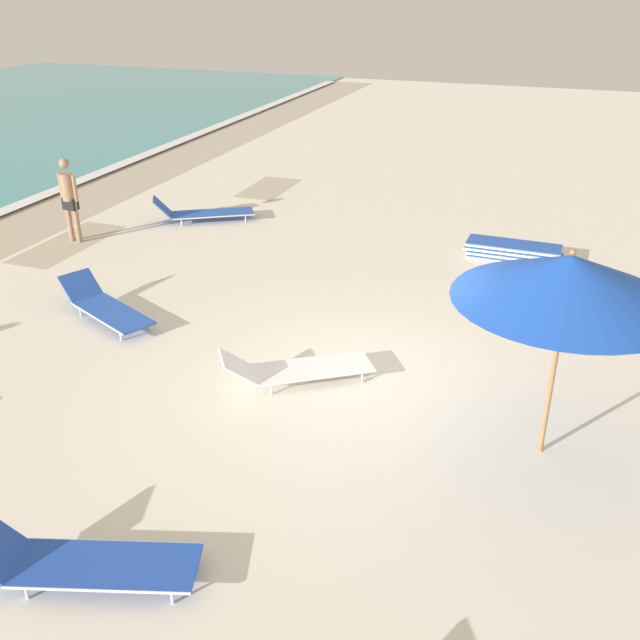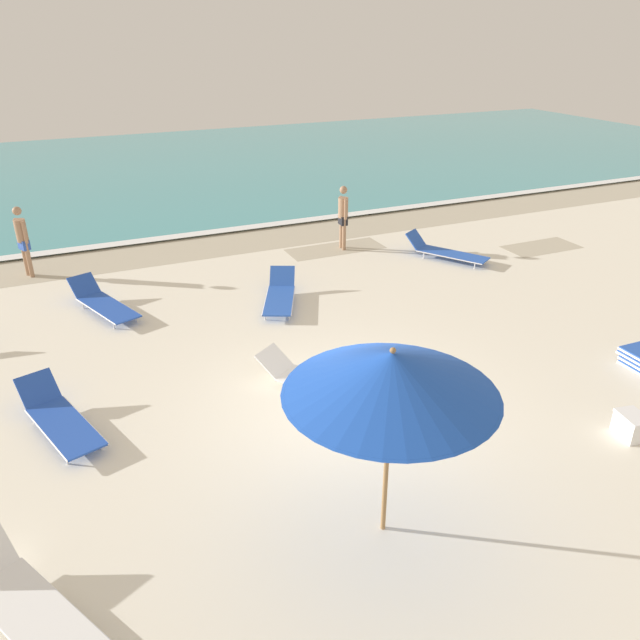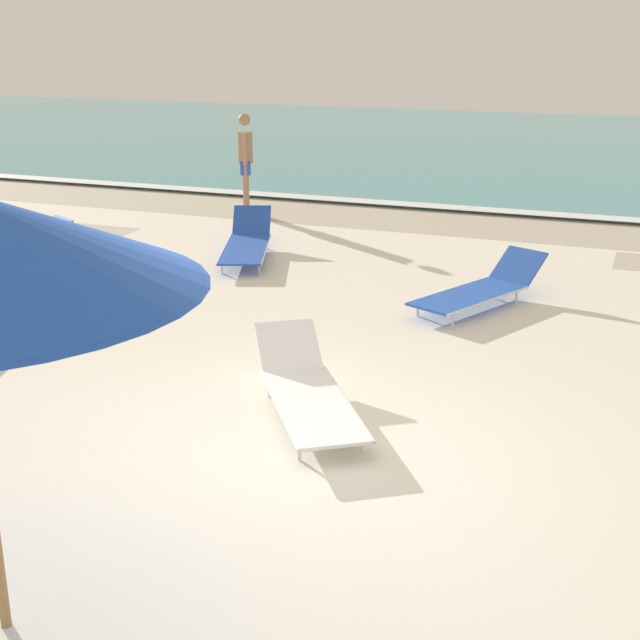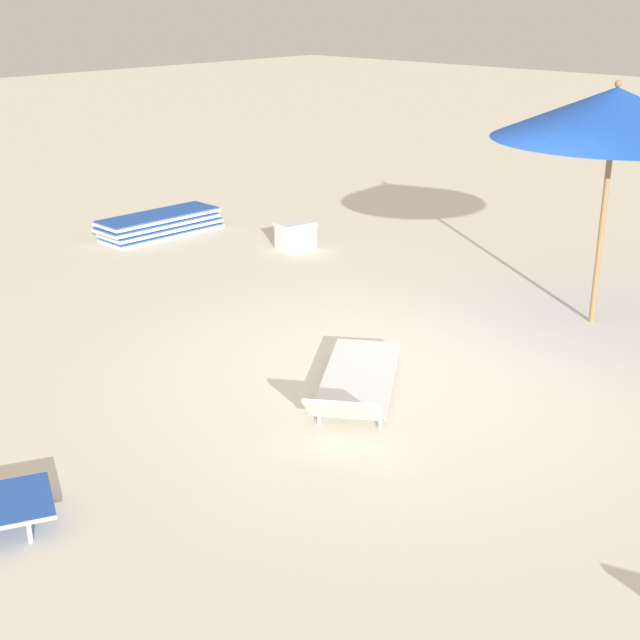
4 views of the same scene
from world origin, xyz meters
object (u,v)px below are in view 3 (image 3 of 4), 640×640
(sun_lounger_near_water_left, at_px, (307,390))
(sun_lounger_beside_umbrella, at_px, (480,289))
(beachgoer_wading_adult, at_px, (245,157))
(sun_lounger_mid_beach_pair_b, at_px, (247,243))

(sun_lounger_near_water_left, bearing_deg, sun_lounger_beside_umbrella, 43.51)
(sun_lounger_beside_umbrella, bearing_deg, sun_lounger_near_water_left, -77.20)
(sun_lounger_near_water_left, xyz_separation_m, beachgoer_wading_adult, (-4.30, 7.83, 0.79))
(sun_lounger_mid_beach_pair_b, distance_m, beachgoer_wading_adult, 3.40)
(sun_lounger_near_water_left, xyz_separation_m, sun_lounger_mid_beach_pair_b, (-2.88, 4.84, 0.00))
(sun_lounger_beside_umbrella, xyz_separation_m, sun_lounger_near_water_left, (-0.79, -3.68, -0.00))
(beachgoer_wading_adult, bearing_deg, sun_lounger_beside_umbrella, 26.20)
(sun_lounger_beside_umbrella, height_order, sun_lounger_mid_beach_pair_b, sun_lounger_mid_beach_pair_b)
(sun_lounger_near_water_left, height_order, beachgoer_wading_adult, beachgoer_wading_adult)
(sun_lounger_mid_beach_pair_b, xyz_separation_m, beachgoer_wading_adult, (-1.42, 2.98, 0.79))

